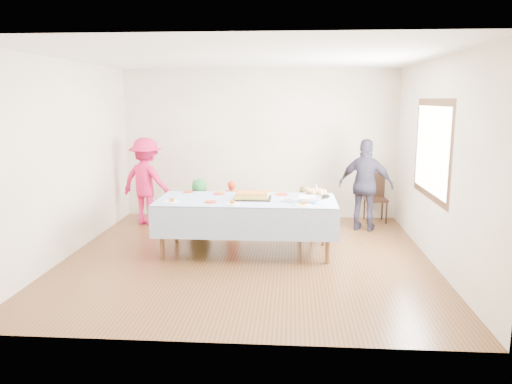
% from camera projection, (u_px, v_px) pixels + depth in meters
% --- Properties ---
extents(ground, '(5.00, 5.00, 0.00)m').
position_uv_depth(ground, '(247.00, 257.00, 6.95)').
color(ground, '#4E2E16').
rests_on(ground, ground).
extents(room_walls, '(5.04, 5.04, 2.72)m').
position_uv_depth(room_walls, '(251.00, 129.00, 6.62)').
color(room_walls, '#C2B59F').
rests_on(room_walls, ground).
extents(party_table, '(2.50, 1.10, 0.78)m').
position_uv_depth(party_table, '(247.00, 203.00, 7.03)').
color(party_table, brown).
rests_on(party_table, ground).
extents(birthday_cake, '(0.53, 0.40, 0.09)m').
position_uv_depth(birthday_cake, '(252.00, 196.00, 7.03)').
color(birthday_cake, black).
rests_on(birthday_cake, party_table).
extents(rolls_tray, '(0.38, 0.38, 0.11)m').
position_uv_depth(rolls_tray, '(316.00, 194.00, 7.17)').
color(rolls_tray, black).
rests_on(rolls_tray, party_table).
extents(punch_bowl, '(0.32, 0.32, 0.08)m').
position_uv_depth(punch_bowl, '(310.00, 199.00, 6.79)').
color(punch_bowl, silver).
rests_on(punch_bowl, party_table).
extents(party_hat, '(0.10, 0.10, 0.17)m').
position_uv_depth(party_hat, '(316.00, 189.00, 7.37)').
color(party_hat, white).
rests_on(party_hat, party_table).
extents(fork_pile, '(0.24, 0.18, 0.07)m').
position_uv_depth(fork_pile, '(286.00, 199.00, 6.83)').
color(fork_pile, white).
rests_on(fork_pile, party_table).
extents(plate_red_far_a, '(0.16, 0.16, 0.01)m').
position_uv_depth(plate_red_far_a, '(188.00, 192.00, 7.53)').
color(plate_red_far_a, red).
rests_on(plate_red_far_a, party_table).
extents(plate_red_far_b, '(0.18, 0.18, 0.01)m').
position_uv_depth(plate_red_far_b, '(219.00, 194.00, 7.39)').
color(plate_red_far_b, red).
rests_on(plate_red_far_b, party_table).
extents(plate_red_far_c, '(0.17, 0.17, 0.01)m').
position_uv_depth(plate_red_far_c, '(259.00, 194.00, 7.39)').
color(plate_red_far_c, red).
rests_on(plate_red_far_c, party_table).
extents(plate_red_far_d, '(0.20, 0.20, 0.01)m').
position_uv_depth(plate_red_far_d, '(282.00, 194.00, 7.34)').
color(plate_red_far_d, red).
rests_on(plate_red_far_d, party_table).
extents(plate_red_near, '(0.17, 0.17, 0.01)m').
position_uv_depth(plate_red_near, '(210.00, 202.00, 6.80)').
color(plate_red_near, red).
rests_on(plate_red_near, party_table).
extents(plate_white_left, '(0.24, 0.24, 0.01)m').
position_uv_depth(plate_white_left, '(172.00, 202.00, 6.80)').
color(plate_white_left, white).
rests_on(plate_white_left, party_table).
extents(plate_white_mid, '(0.20, 0.20, 0.01)m').
position_uv_depth(plate_white_mid, '(232.00, 204.00, 6.66)').
color(plate_white_mid, white).
rests_on(plate_white_mid, party_table).
extents(plate_white_right, '(0.23, 0.23, 0.01)m').
position_uv_depth(plate_white_right, '(303.00, 205.00, 6.60)').
color(plate_white_right, white).
rests_on(plate_white_right, party_table).
extents(dining_chair, '(0.40, 0.40, 0.87)m').
position_uv_depth(dining_chair, '(375.00, 194.00, 8.94)').
color(dining_chair, black).
rests_on(dining_chair, ground).
extents(toddler_left, '(0.31, 0.22, 0.81)m').
position_uv_depth(toddler_left, '(232.00, 204.00, 8.48)').
color(toddler_left, red).
rests_on(toddler_left, ground).
extents(toddler_mid, '(0.51, 0.38, 0.96)m').
position_uv_depth(toddler_mid, '(200.00, 209.00, 7.80)').
color(toddler_mid, '#257033').
rests_on(toddler_mid, ground).
extents(toddler_right, '(0.45, 0.36, 0.86)m').
position_uv_depth(toddler_right, '(303.00, 213.00, 7.69)').
color(toddler_right, tan).
rests_on(toddler_right, ground).
extents(adult_left, '(1.11, 0.86, 1.51)m').
position_uv_depth(adult_left, '(146.00, 181.00, 8.68)').
color(adult_left, '#D81B54').
rests_on(adult_left, ground).
extents(adult_right, '(0.97, 0.64, 1.53)m').
position_uv_depth(adult_right, '(366.00, 185.00, 8.25)').
color(adult_right, '#312D3E').
rests_on(adult_right, ground).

